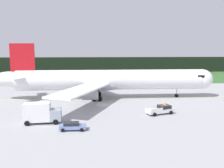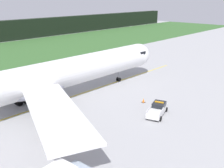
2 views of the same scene
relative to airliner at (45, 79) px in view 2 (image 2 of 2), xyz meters
name	(u,v)px [view 2 (image 2 of 2)]	position (x,y,z in m)	size (l,w,h in m)	color
ground	(66,121)	(-1.63, -7.49, -4.82)	(320.00, 320.00, 0.00)	#9F9FA1
taxiway_centerline_main	(50,104)	(0.63, -0.01, -4.81)	(76.68, 0.30, 0.01)	yellow
airliner	(45,79)	(0.00, 0.00, 0.00)	(57.64, 43.77, 14.40)	white
ops_pickup_truck	(158,109)	(9.77, -16.47, -3.91)	(6.02, 3.73, 1.94)	silver
apron_cone	(143,100)	(12.46, -11.72, -4.47)	(0.57, 0.57, 0.72)	black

